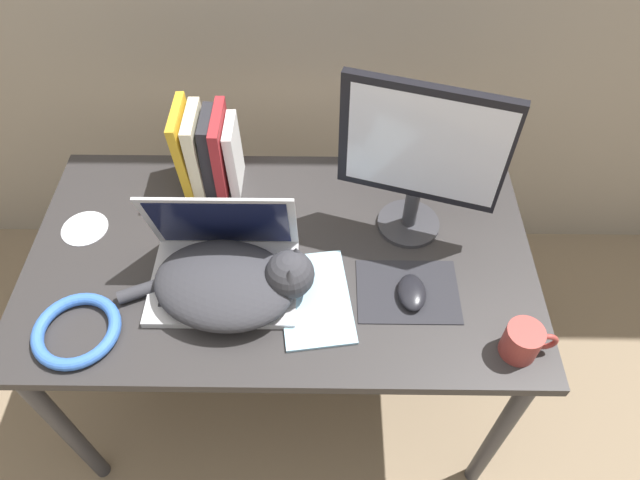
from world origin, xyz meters
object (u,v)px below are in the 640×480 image
(cat, at_px, (233,283))
(cable_coil, at_px, (77,330))
(external_monitor, at_px, (421,156))
(computer_mouse, at_px, (412,292))
(laptop, at_px, (223,264))
(book_row, at_px, (208,151))
(notepad, at_px, (315,298))
(cd_disc, at_px, (85,228))
(mug, at_px, (523,341))

(cat, relative_size, cable_coil, 2.36)
(external_monitor, distance_m, computer_mouse, 0.32)
(laptop, relative_size, book_row, 1.42)
(notepad, height_order, cd_disc, notepad)
(external_monitor, bearing_deg, computer_mouse, -93.12)
(cat, relative_size, cd_disc, 3.88)
(book_row, xyz_separation_m, notepad, (0.29, -0.39, -0.11))
(computer_mouse, relative_size, notepad, 0.36)
(external_monitor, distance_m, book_row, 0.57)
(cat, relative_size, book_row, 1.90)
(computer_mouse, bearing_deg, cat, -179.45)
(laptop, xyz_separation_m, book_row, (-0.07, 0.32, 0.07))
(cat, bearing_deg, cable_coil, -163.03)
(cat, bearing_deg, external_monitor, 28.00)
(external_monitor, height_order, cable_coil, external_monitor)
(laptop, distance_m, cd_disc, 0.42)
(computer_mouse, bearing_deg, cable_coil, -171.81)
(mug, xyz_separation_m, cd_disc, (-1.06, 0.34, -0.04))
(computer_mouse, xyz_separation_m, mug, (0.22, -0.14, 0.02))
(laptop, relative_size, cable_coil, 1.77)
(laptop, height_order, notepad, laptop)
(cd_disc, bearing_deg, notepad, -19.33)
(cd_disc, bearing_deg, cable_coil, -77.16)
(computer_mouse, xyz_separation_m, book_row, (-0.52, 0.38, 0.10))
(cat, xyz_separation_m, notepad, (0.19, -0.01, -0.05))
(cable_coil, xyz_separation_m, cd_disc, (-0.07, 0.31, -0.01))
(laptop, bearing_deg, book_row, 102.27)
(mug, bearing_deg, notepad, 163.88)
(laptop, bearing_deg, cd_disc, 159.09)
(cat, xyz_separation_m, computer_mouse, (0.42, 0.00, -0.04))
(cable_coil, distance_m, notepad, 0.54)
(cable_coil, relative_size, notepad, 0.69)
(cd_disc, bearing_deg, cat, -26.23)
(notepad, xyz_separation_m, mug, (0.45, -0.13, 0.04))
(cable_coil, bearing_deg, notepad, 10.49)
(cat, height_order, cable_coil, cat)
(cat, height_order, external_monitor, external_monitor)
(book_row, height_order, cd_disc, book_row)
(laptop, relative_size, notepad, 1.23)
(computer_mouse, relative_size, book_row, 0.42)
(laptop, xyz_separation_m, mug, (0.67, -0.20, -0.01))
(book_row, distance_m, cd_disc, 0.38)
(laptop, xyz_separation_m, external_monitor, (0.46, 0.17, 0.19))
(cat, distance_m, mug, 0.65)
(external_monitor, bearing_deg, cat, -152.00)
(external_monitor, relative_size, cd_disc, 3.61)
(external_monitor, xyz_separation_m, mug, (0.21, -0.37, -0.20))
(book_row, bearing_deg, notepad, -53.32)
(computer_mouse, xyz_separation_m, notepad, (-0.23, -0.01, -0.01))
(mug, bearing_deg, book_row, 145.00)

